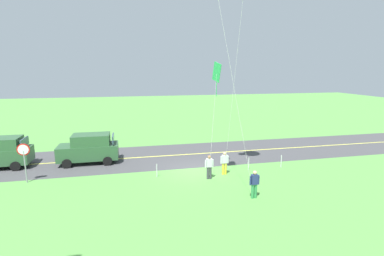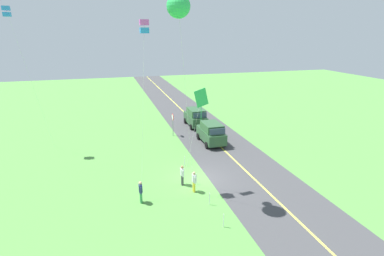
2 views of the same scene
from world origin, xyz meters
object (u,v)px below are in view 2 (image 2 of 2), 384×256
at_px(kite_green_far, 7,12).
at_px(car_suv_foreground, 211,133).
at_px(person_child_watcher, 182,175).
at_px(kite_yellow_high, 201,100).
at_px(stop_sign, 173,120).
at_px(kite_blue_mid, 178,6).
at_px(person_adult_near, 141,191).
at_px(kite_red_low, 144,27).
at_px(person_adult_companion, 194,181).
at_px(car_parked_east_near, 196,117).

bearing_deg(kite_green_far, car_suv_foreground, -98.73).
relative_size(person_child_watcher, kite_yellow_high, 0.21).
distance_m(car_suv_foreground, stop_sign, 4.85).
xyz_separation_m(stop_sign, kite_blue_mid, (-13.29, 2.45, 10.83)).
distance_m(car_suv_foreground, person_adult_near, 12.92).
distance_m(person_child_watcher, kite_red_low, 10.90).
bearing_deg(person_adult_companion, kite_blue_mid, 81.86).
bearing_deg(car_suv_foreground, kite_blue_mid, 149.51).
relative_size(kite_blue_mid, kite_green_far, 1.00).
bearing_deg(person_adult_near, car_suv_foreground, -82.65).
bearing_deg(kite_yellow_high, person_adult_companion, 126.31).
height_order(person_adult_near, kite_green_far, kite_green_far).
bearing_deg(kite_green_far, person_child_watcher, -130.44).
bearing_deg(car_suv_foreground, kite_red_low, 135.06).
xyz_separation_m(person_child_watcher, kite_yellow_high, (-0.77, -1.20, 5.91)).
height_order(car_parked_east_near, person_child_watcher, car_parked_east_near).
height_order(person_adult_companion, kite_yellow_high, kite_yellow_high).
bearing_deg(kite_yellow_high, stop_sign, -3.10).
distance_m(car_parked_east_near, kite_red_low, 18.92).
height_order(car_suv_foreground, car_parked_east_near, same).
bearing_deg(stop_sign, person_adult_companion, 174.17).
distance_m(kite_red_low, kite_green_far, 14.63).
distance_m(person_adult_companion, person_child_watcher, 1.36).
distance_m(kite_red_low, kite_blue_mid, 3.09).
distance_m(person_adult_companion, kite_blue_mid, 11.84).
bearing_deg(kite_red_low, kite_yellow_high, -109.98).
bearing_deg(person_adult_near, kite_yellow_high, -120.26).
bearing_deg(person_adult_near, kite_red_low, -66.83).
height_order(stop_sign, kite_blue_mid, kite_blue_mid).
bearing_deg(person_adult_near, kite_green_far, -4.44).
xyz_separation_m(car_suv_foreground, kite_red_low, (-7.53, 7.51, 10.35)).
distance_m(car_parked_east_near, kite_blue_mid, 20.69).
bearing_deg(car_parked_east_near, kite_blue_mid, 159.63).
bearing_deg(kite_blue_mid, car_suv_foreground, -30.49).
xyz_separation_m(kite_blue_mid, kite_green_far, (12.57, 12.05, 0.22)).
distance_m(stop_sign, kite_blue_mid, 17.32).
relative_size(kite_red_low, kite_blue_mid, 0.90).
relative_size(stop_sign, kite_blue_mid, 0.19).
relative_size(person_adult_near, kite_red_low, 0.13).
bearing_deg(person_child_watcher, kite_red_low, -159.03).
bearing_deg(person_child_watcher, kite_green_far, 172.78).
bearing_deg(person_adult_near, kite_blue_mid, -134.27).
bearing_deg(stop_sign, person_adult_near, 158.38).
height_order(person_adult_near, kite_blue_mid, kite_blue_mid).
relative_size(car_parked_east_near, person_adult_near, 2.75).
bearing_deg(stop_sign, kite_red_low, 159.19).
relative_size(car_suv_foreground, person_child_watcher, 2.75).
bearing_deg(kite_yellow_high, person_child_watcher, 57.14).
bearing_deg(person_child_watcher, kite_blue_mid, -74.84).
bearing_deg(kite_green_far, person_adult_near, -143.21).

